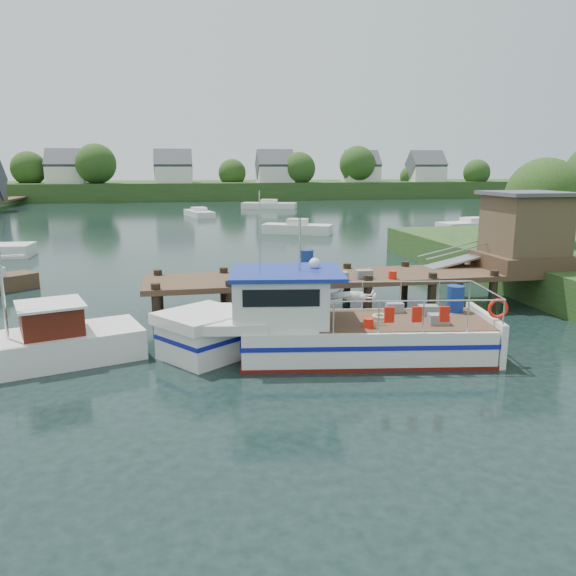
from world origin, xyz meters
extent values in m
plane|color=black|center=(0.00, 0.00, 0.00)|extent=(160.00, 160.00, 0.00)
cylinder|color=#332114|center=(14.00, 6.00, 1.52)|extent=(0.50, 0.50, 3.05)
sphere|color=#2A4A1A|center=(14.00, 6.00, 3.96)|extent=(3.90, 3.90, 3.90)
cube|color=#2C491E|center=(0.00, 84.00, 1.40)|extent=(140.00, 24.00, 3.00)
cylinder|color=#332114|center=(-28.00, 79.00, 2.10)|extent=(0.60, 0.60, 4.20)
sphere|color=#2A4A1A|center=(-28.00, 79.00, 5.21)|extent=(5.54, 5.54, 5.54)
cylinder|color=#332114|center=(-17.00, 75.00, 2.40)|extent=(0.60, 0.60, 4.80)
sphere|color=#2A4A1A|center=(-17.00, 75.00, 5.95)|extent=(6.34, 6.34, 6.34)
cylinder|color=#332114|center=(-6.00, 77.00, 1.50)|extent=(0.60, 0.60, 3.00)
sphere|color=#2A4A1A|center=(-6.00, 77.00, 3.72)|extent=(3.96, 3.96, 3.96)
cylinder|color=#332114|center=(5.00, 79.00, 1.80)|extent=(0.60, 0.60, 3.60)
sphere|color=#2A4A1A|center=(5.00, 79.00, 4.46)|extent=(4.75, 4.75, 4.75)
cylinder|color=#332114|center=(16.00, 75.00, 2.10)|extent=(0.60, 0.60, 4.20)
sphere|color=#2A4A1A|center=(16.00, 75.00, 5.21)|extent=(5.54, 5.54, 5.54)
cylinder|color=#332114|center=(27.00, 77.00, 2.40)|extent=(0.60, 0.60, 4.80)
sphere|color=#2A4A1A|center=(27.00, 77.00, 5.95)|extent=(6.34, 6.34, 6.34)
cylinder|color=#332114|center=(38.00, 79.00, 1.50)|extent=(0.60, 0.60, 3.00)
sphere|color=#2A4A1A|center=(38.00, 79.00, 3.72)|extent=(3.96, 3.96, 3.96)
cylinder|color=#332114|center=(49.00, 75.00, 1.80)|extent=(0.60, 0.60, 3.60)
sphere|color=#2A4A1A|center=(49.00, 75.00, 4.46)|extent=(4.75, 4.75, 4.75)
cube|color=silver|center=(-22.00, 78.00, 4.00)|extent=(6.00, 5.00, 3.00)
cube|color=#47474C|center=(-22.00, 78.00, 5.90)|extent=(6.20, 5.09, 5.09)
cube|color=silver|center=(-5.00, 77.00, 4.00)|extent=(6.00, 5.00, 3.00)
cube|color=#47474C|center=(-5.00, 77.00, 5.90)|extent=(6.20, 5.09, 5.09)
cube|color=silver|center=(12.00, 76.00, 4.00)|extent=(6.00, 5.00, 3.00)
cube|color=#47474C|center=(12.00, 76.00, 5.90)|extent=(6.20, 5.09, 5.09)
cube|color=silver|center=(28.00, 78.00, 4.00)|extent=(6.00, 5.00, 3.00)
cube|color=#47474C|center=(28.00, 78.00, 5.90)|extent=(6.20, 5.09, 5.09)
cube|color=silver|center=(40.00, 77.00, 4.00)|extent=(6.00, 5.00, 3.00)
cube|color=#47474C|center=(40.00, 77.00, 5.90)|extent=(6.20, 5.09, 5.09)
cube|color=#4C3424|center=(-28.00, 64.00, 1.00)|extent=(2.20, 20.00, 0.25)
cube|color=#4C3424|center=(2.00, 0.00, 1.30)|extent=(16.00, 3.00, 0.20)
cylinder|color=black|center=(-5.50, -1.30, 0.65)|extent=(0.32, 0.32, 1.90)
cylinder|color=black|center=(-5.50, 1.30, 0.65)|extent=(0.32, 0.32, 1.90)
cylinder|color=black|center=(-3.00, -1.30, 0.65)|extent=(0.32, 0.32, 1.90)
cylinder|color=black|center=(-3.00, 1.30, 0.65)|extent=(0.32, 0.32, 1.90)
cylinder|color=black|center=(-0.50, -1.30, 0.65)|extent=(0.32, 0.32, 1.90)
cylinder|color=black|center=(-0.50, 1.30, 0.65)|extent=(0.32, 0.32, 1.90)
cylinder|color=black|center=(2.00, -1.30, 0.65)|extent=(0.32, 0.32, 1.90)
cylinder|color=black|center=(2.00, 1.30, 0.65)|extent=(0.32, 0.32, 1.90)
cylinder|color=black|center=(4.50, -1.30, 0.65)|extent=(0.32, 0.32, 1.90)
cylinder|color=black|center=(4.50, 1.30, 0.65)|extent=(0.32, 0.32, 1.90)
cylinder|color=black|center=(7.00, -1.30, 0.65)|extent=(0.32, 0.32, 1.90)
cylinder|color=black|center=(7.00, 1.30, 0.65)|extent=(0.32, 0.32, 1.90)
cylinder|color=black|center=(9.50, -1.30, 0.65)|extent=(0.32, 0.32, 1.90)
cylinder|color=black|center=(9.50, 1.30, 0.65)|extent=(0.32, 0.32, 1.90)
cube|color=#4C3424|center=(9.00, 0.00, 1.70)|extent=(3.20, 3.00, 0.60)
cube|color=brown|center=(9.00, 0.00, 3.10)|extent=(2.60, 2.60, 2.40)
cube|color=#47474C|center=(9.00, 0.00, 4.40)|extent=(3.00, 3.00, 0.15)
cube|color=#A5A8AD|center=(6.70, 0.90, 1.65)|extent=(3.34, 0.90, 0.79)
cylinder|color=silver|center=(6.70, 0.50, 2.15)|extent=(3.34, 0.05, 0.76)
cylinder|color=silver|center=(6.70, 1.30, 2.15)|extent=(3.34, 0.05, 0.76)
cube|color=slate|center=(1.00, -1.00, 1.56)|extent=(0.60, 0.40, 0.30)
cube|color=slate|center=(2.00, -0.80, 1.56)|extent=(0.60, 0.40, 0.30)
cylinder|color=red|center=(3.00, -1.10, 1.55)|extent=(0.30, 0.30, 0.28)
cylinder|color=navy|center=(0.20, 0.90, 1.84)|extent=(0.56, 0.56, 0.85)
cube|color=silver|center=(0.48, -5.25, 0.53)|extent=(7.30, 3.81, 1.07)
cube|color=silver|center=(-4.10, -4.54, 0.53)|extent=(2.75, 2.75, 1.07)
cube|color=silver|center=(-4.10, -4.54, 1.21)|extent=(3.03, 3.00, 0.32)
cube|color=silver|center=(-3.18, -4.68, 1.18)|extent=(2.24, 2.89, 0.28)
cube|color=#11158C|center=(0.48, -5.25, 0.67)|extent=(7.39, 3.86, 0.13)
cube|color=#11158C|center=(-4.10, -4.54, 0.67)|extent=(2.80, 2.80, 0.13)
cube|color=#5B120D|center=(0.48, -5.25, 0.05)|extent=(7.39, 3.84, 0.13)
cube|color=#4C3424|center=(1.58, -5.42, 1.08)|extent=(5.33, 3.24, 0.04)
cube|color=silver|center=(4.06, -5.80, 0.63)|extent=(0.61, 2.78, 1.25)
cube|color=silver|center=(-1.90, -4.88, 1.76)|extent=(2.93, 2.78, 1.39)
cube|color=black|center=(-2.09, -6.08, 2.04)|extent=(2.02, 0.35, 0.46)
cube|color=black|center=(-1.72, -3.68, 2.04)|extent=(2.02, 0.35, 0.46)
cube|color=black|center=(-3.19, -4.68, 2.04)|extent=(0.29, 1.66, 0.46)
cube|color=navy|center=(-1.72, -4.91, 2.50)|extent=(3.53, 3.14, 0.11)
cylinder|color=silver|center=(-1.35, -4.96, 3.29)|extent=(0.08, 0.08, 1.48)
cylinder|color=silver|center=(-2.52, -5.25, 3.66)|extent=(0.03, 0.03, 2.23)
cylinder|color=silver|center=(-2.38, -4.34, 3.66)|extent=(0.03, 0.03, 2.23)
sphere|color=silver|center=(-0.84, -4.67, 2.69)|extent=(0.38, 0.38, 0.33)
cylinder|color=silver|center=(1.52, -6.70, 1.95)|extent=(4.59, 0.75, 0.04)
cylinder|color=silver|center=(1.91, -4.17, 1.95)|extent=(4.59, 0.75, 0.04)
cylinder|color=silver|center=(4.04, -5.79, 1.95)|extent=(0.43, 2.53, 0.04)
cylinder|color=silver|center=(-0.72, -6.36, 1.51)|extent=(0.05, 0.05, 0.88)
cylinder|color=silver|center=(-0.33, -3.83, 1.51)|extent=(0.05, 0.05, 0.88)
cylinder|color=silver|center=(0.47, -6.54, 1.51)|extent=(0.05, 0.05, 0.88)
cylinder|color=silver|center=(0.86, -4.01, 1.51)|extent=(0.05, 0.05, 0.88)
cylinder|color=silver|center=(1.66, -6.72, 1.51)|extent=(0.05, 0.05, 0.88)
cylinder|color=silver|center=(2.05, -4.19, 1.51)|extent=(0.05, 0.05, 0.88)
cylinder|color=silver|center=(2.85, -6.91, 1.51)|extent=(0.05, 0.05, 0.88)
cylinder|color=silver|center=(3.24, -4.38, 1.51)|extent=(0.05, 0.05, 0.88)
cylinder|color=silver|center=(3.81, -7.05, 1.51)|extent=(0.05, 0.05, 0.88)
cylinder|color=silver|center=(4.20, -4.53, 1.51)|extent=(0.05, 0.05, 0.88)
cube|color=slate|center=(2.41, -6.11, 1.23)|extent=(0.61, 0.45, 0.30)
cube|color=slate|center=(2.57, -5.10, 1.23)|extent=(0.61, 0.45, 0.30)
cube|color=slate|center=(1.71, -4.59, 1.23)|extent=(0.56, 0.43, 0.30)
cylinder|color=navy|center=(3.54, -4.87, 1.48)|extent=(0.59, 0.59, 0.82)
cylinder|color=red|center=(0.35, -6.07, 1.21)|extent=(0.32, 0.32, 0.28)
torus|color=#BFB28C|center=(1.06, -5.15, 1.13)|extent=(0.59, 0.59, 0.11)
torus|color=red|center=(3.96, -6.53, 1.58)|extent=(0.58, 0.18, 0.57)
cube|color=red|center=(0.74, -6.60, 1.58)|extent=(0.27, 0.13, 0.42)
cube|color=red|center=(1.47, -6.71, 1.58)|extent=(0.27, 0.13, 0.42)
cube|color=red|center=(2.21, -6.83, 1.58)|extent=(0.27, 0.13, 0.42)
imported|color=silver|center=(-0.11, -5.44, 1.88)|extent=(0.48, 0.65, 1.63)
cube|color=silver|center=(-8.68, -4.24, 0.43)|extent=(6.00, 3.70, 0.87)
cube|color=#49150C|center=(-8.26, -4.11, 1.26)|extent=(1.96, 1.96, 0.82)
cube|color=silver|center=(-8.26, -4.11, 1.69)|extent=(2.18, 2.18, 0.07)
cylinder|color=silver|center=(-9.34, -4.45, 2.25)|extent=(0.11, 0.11, 2.69)
cube|color=silver|center=(7.47, 54.53, 0.39)|extent=(7.59, 4.72, 0.77)
cube|color=silver|center=(7.47, 54.53, 0.97)|extent=(2.48, 2.30, 0.50)
cube|color=silver|center=(5.06, 25.26, 0.40)|extent=(5.92, 4.20, 0.79)
cube|color=silver|center=(5.06, 25.26, 0.99)|extent=(2.02, 1.91, 0.51)
cube|color=silver|center=(21.24, 25.76, 0.33)|extent=(6.88, 3.43, 0.66)
cube|color=silver|center=(21.24, 25.76, 0.83)|extent=(2.11, 1.90, 0.42)
cube|color=silver|center=(-2.24, 43.99, 0.32)|extent=(3.36, 6.34, 0.65)
cube|color=silver|center=(-2.24, 43.99, 0.82)|extent=(1.79, 1.97, 0.42)
camera|label=1|loc=(-4.69, -20.23, 5.42)|focal=35.00mm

